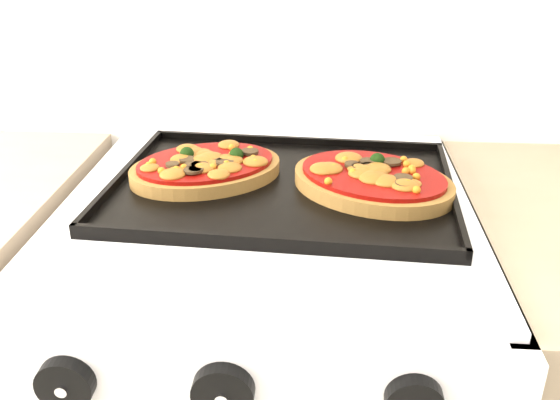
# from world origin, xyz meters

# --- Properties ---
(control_panel) EXTENTS (0.60, 0.02, 0.09)m
(control_panel) POSITION_xyz_m (0.03, 1.39, 0.85)
(control_panel) COLOR white
(control_panel) RESTS_ON stove
(knob_left) EXTENTS (0.06, 0.02, 0.06)m
(knob_left) POSITION_xyz_m (-0.15, 1.37, 0.85)
(knob_left) COLOR black
(knob_left) RESTS_ON control_panel
(knob_center) EXTENTS (0.06, 0.02, 0.06)m
(knob_center) POSITION_xyz_m (0.01, 1.37, 0.85)
(knob_center) COLOR black
(knob_center) RESTS_ON control_panel
(baking_tray) EXTENTS (0.52, 0.40, 0.02)m
(baking_tray) POSITION_xyz_m (0.05, 1.73, 0.92)
(baking_tray) COLOR black
(baking_tray) RESTS_ON stove
(pizza_left) EXTENTS (0.28, 0.26, 0.03)m
(pizza_left) POSITION_xyz_m (-0.07, 1.76, 0.94)
(pizza_left) COLOR olive
(pizza_left) RESTS_ON baking_tray
(pizza_right) EXTENTS (0.30, 0.28, 0.04)m
(pizza_right) POSITION_xyz_m (0.18, 1.73, 0.94)
(pizza_right) COLOR olive
(pizza_right) RESTS_ON baking_tray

